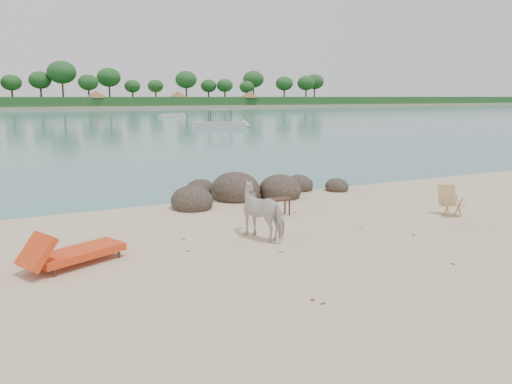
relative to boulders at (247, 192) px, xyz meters
The scene contains 11 objects.
water 84.26m from the boulders, 91.02° to the left, with size 400.00×400.00×0.00m, color #3C7779.
far_shore 164.26m from the boulders, 90.53° to the left, with size 420.00×90.00×1.40m, color tan.
far_scenery 130.99m from the boulders, 90.65° to the left, with size 420.00×18.00×9.50m.
boulders is the anchor object (origin of this frame).
cow 4.57m from the boulders, 110.38° to the right, with size 0.67×1.47×1.24m, color silver.
side_table 2.54m from the boulders, 94.88° to the right, with size 0.57×0.37×0.46m, color #382216, non-canonical shape.
lounge_chair 7.11m from the boulders, 142.69° to the right, with size 2.13×0.74×0.64m, color #E64D1B, non-canonical shape.
deck_chair 6.15m from the boulders, 49.69° to the right, with size 0.52×0.57×0.82m, color tan, non-canonical shape.
boat_mid 38.19m from the boulders, 68.84° to the left, with size 6.36×1.43×3.09m, color silver, non-canonical shape.
boat_far 65.83m from the boulders, 75.04° to the left, with size 5.23×1.18×0.61m, color silver, non-canonical shape.
dead_leaves 5.55m from the boulders, 98.93° to the right, with size 5.26×6.44×0.00m.
Camera 1 is at (-5.21, -8.39, 3.23)m, focal length 35.00 mm.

